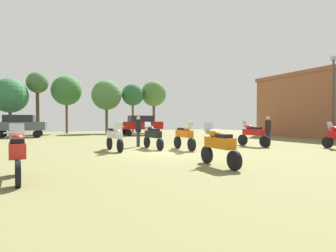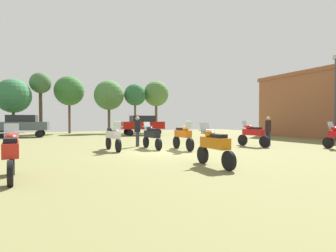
{
  "view_description": "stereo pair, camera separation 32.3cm",
  "coord_description": "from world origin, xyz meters",
  "px_view_note": "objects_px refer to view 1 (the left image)",
  "views": [
    {
      "loc": [
        -5.66,
        -11.81,
        1.55
      ],
      "look_at": [
        2.13,
        4.13,
        1.17
      ],
      "focal_mm": 28.4,
      "sensor_mm": 36.0,
      "label": 1
    },
    {
      "loc": [
        -5.37,
        -11.95,
        1.55
      ],
      "look_at": [
        2.13,
        4.13,
        1.17
      ],
      "focal_mm": 28.4,
      "sensor_mm": 36.0,
      "label": 2
    }
  ],
  "objects_px": {
    "car_1": "(141,124)",
    "tree_2": "(133,95)",
    "motorcycle_1": "(115,136)",
    "tree_3": "(154,94)",
    "motorcycle_5": "(219,145)",
    "motorcycle_8": "(184,136)",
    "motorcycle_2": "(17,153)",
    "motorcycle_7": "(253,134)",
    "tree_9": "(66,91)",
    "person_2": "(268,129)",
    "tree_8": "(37,84)",
    "tree_1": "(10,96)",
    "tree_4": "(107,95)",
    "car_2": "(20,124)",
    "lamp_post": "(333,93)",
    "motorcycle_3": "(153,136)",
    "person_3": "(138,129)"
  },
  "relations": [
    {
      "from": "person_2",
      "to": "tree_9",
      "type": "distance_m",
      "value": 23.58
    },
    {
      "from": "motorcycle_5",
      "to": "car_1",
      "type": "distance_m",
      "value": 19.01
    },
    {
      "from": "motorcycle_1",
      "to": "motorcycle_2",
      "type": "height_order",
      "value": "motorcycle_1"
    },
    {
      "from": "tree_2",
      "to": "lamp_post",
      "type": "height_order",
      "value": "lamp_post"
    },
    {
      "from": "motorcycle_5",
      "to": "person_3",
      "type": "xyz_separation_m",
      "value": [
        -0.17,
        7.44,
        0.32
      ]
    },
    {
      "from": "car_1",
      "to": "tree_1",
      "type": "xyz_separation_m",
      "value": [
        -12.03,
        5.61,
        2.85
      ]
    },
    {
      "from": "motorcycle_2",
      "to": "motorcycle_8",
      "type": "distance_m",
      "value": 8.44
    },
    {
      "from": "motorcycle_2",
      "to": "tree_4",
      "type": "relative_size",
      "value": 0.33
    },
    {
      "from": "person_2",
      "to": "motorcycle_8",
      "type": "bearing_deg",
      "value": 76.4
    },
    {
      "from": "motorcycle_7",
      "to": "tree_9",
      "type": "relative_size",
      "value": 0.33
    },
    {
      "from": "person_2",
      "to": "motorcycle_5",
      "type": "bearing_deg",
      "value": 111.17
    },
    {
      "from": "motorcycle_5",
      "to": "tree_2",
      "type": "distance_m",
      "value": 25.42
    },
    {
      "from": "motorcycle_5",
      "to": "tree_2",
      "type": "bearing_deg",
      "value": 79.32
    },
    {
      "from": "tree_3",
      "to": "person_2",
      "type": "bearing_deg",
      "value": -92.73
    },
    {
      "from": "motorcycle_1",
      "to": "car_1",
      "type": "bearing_deg",
      "value": -120.03
    },
    {
      "from": "motorcycle_3",
      "to": "car_1",
      "type": "relative_size",
      "value": 0.5
    },
    {
      "from": "motorcycle_2",
      "to": "tree_2",
      "type": "height_order",
      "value": "tree_2"
    },
    {
      "from": "tree_8",
      "to": "car_1",
      "type": "bearing_deg",
      "value": -36.13
    },
    {
      "from": "motorcycle_8",
      "to": "lamp_post",
      "type": "relative_size",
      "value": 0.34
    },
    {
      "from": "motorcycle_2",
      "to": "person_2",
      "type": "relative_size",
      "value": 1.2
    },
    {
      "from": "person_3",
      "to": "tree_3",
      "type": "height_order",
      "value": "tree_3"
    },
    {
      "from": "car_1",
      "to": "tree_2",
      "type": "relative_size",
      "value": 0.73
    },
    {
      "from": "person_3",
      "to": "tree_4",
      "type": "height_order",
      "value": "tree_4"
    },
    {
      "from": "tree_8",
      "to": "motorcycle_7",
      "type": "bearing_deg",
      "value": -61.3
    },
    {
      "from": "motorcycle_8",
      "to": "motorcycle_1",
      "type": "bearing_deg",
      "value": -18.36
    },
    {
      "from": "motorcycle_8",
      "to": "tree_8",
      "type": "height_order",
      "value": "tree_8"
    },
    {
      "from": "motorcycle_1",
      "to": "tree_1",
      "type": "bearing_deg",
      "value": -76.21
    },
    {
      "from": "motorcycle_7",
      "to": "car_1",
      "type": "bearing_deg",
      "value": 87.78
    },
    {
      "from": "motorcycle_2",
      "to": "motorcycle_7",
      "type": "relative_size",
      "value": 0.97
    },
    {
      "from": "lamp_post",
      "to": "person_3",
      "type": "bearing_deg",
      "value": 172.18
    },
    {
      "from": "lamp_post",
      "to": "tree_4",
      "type": "bearing_deg",
      "value": 123.08
    },
    {
      "from": "tree_8",
      "to": "motorcycle_3",
      "type": "bearing_deg",
      "value": -74.03
    },
    {
      "from": "motorcycle_3",
      "to": "motorcycle_8",
      "type": "height_order",
      "value": "motorcycle_8"
    },
    {
      "from": "car_2",
      "to": "lamp_post",
      "type": "xyz_separation_m",
      "value": [
        21.49,
        -14.42,
        2.4
      ]
    },
    {
      "from": "lamp_post",
      "to": "tree_8",
      "type": "bearing_deg",
      "value": 134.94
    },
    {
      "from": "motorcycle_5",
      "to": "tree_9",
      "type": "xyz_separation_m",
      "value": [
        -2.4,
        25.86,
        4.25
      ]
    },
    {
      "from": "motorcycle_7",
      "to": "tree_8",
      "type": "distance_m",
      "value": 24.22
    },
    {
      "from": "tree_1",
      "to": "tree_4",
      "type": "height_order",
      "value": "tree_4"
    },
    {
      "from": "motorcycle_8",
      "to": "motorcycle_3",
      "type": "bearing_deg",
      "value": -42.07
    },
    {
      "from": "motorcycle_1",
      "to": "tree_3",
      "type": "relative_size",
      "value": 0.34
    },
    {
      "from": "motorcycle_1",
      "to": "tree_8",
      "type": "bearing_deg",
      "value": -84.37
    },
    {
      "from": "motorcycle_8",
      "to": "lamp_post",
      "type": "height_order",
      "value": "lamp_post"
    },
    {
      "from": "tree_4",
      "to": "tree_9",
      "type": "bearing_deg",
      "value": 166.04
    },
    {
      "from": "motorcycle_8",
      "to": "motorcycle_2",
      "type": "bearing_deg",
      "value": 30.73
    },
    {
      "from": "tree_2",
      "to": "motorcycle_7",
      "type": "bearing_deg",
      "value": -87.85
    },
    {
      "from": "lamp_post",
      "to": "tree_2",
      "type": "bearing_deg",
      "value": 116.13
    },
    {
      "from": "person_3",
      "to": "person_2",
      "type": "bearing_deg",
      "value": 109.06
    },
    {
      "from": "motorcycle_7",
      "to": "car_1",
      "type": "xyz_separation_m",
      "value": [
        -1.9,
        13.89,
        0.44
      ]
    },
    {
      "from": "motorcycle_1",
      "to": "person_3",
      "type": "height_order",
      "value": "person_3"
    },
    {
      "from": "motorcycle_1",
      "to": "tree_8",
      "type": "height_order",
      "value": "tree_8"
    }
  ]
}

